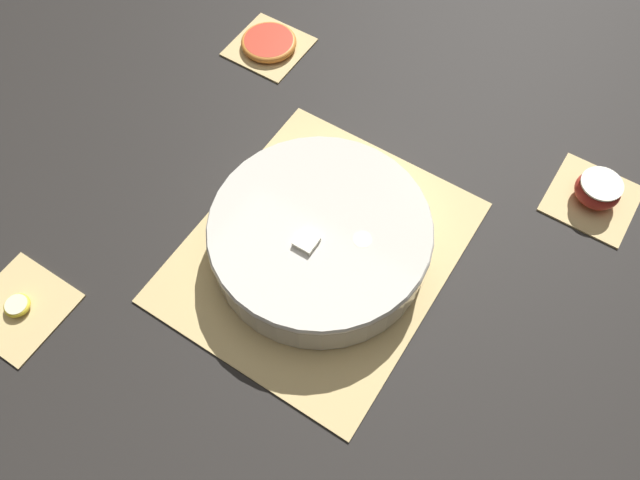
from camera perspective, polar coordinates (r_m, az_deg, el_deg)
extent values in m
plane|color=black|center=(0.88, 0.00, -1.05)|extent=(6.00, 6.00, 0.00)
cube|color=#D6B775|center=(0.87, 0.00, -0.95)|extent=(0.40, 0.34, 0.01)
cube|color=#4C381E|center=(0.83, -5.09, -7.78)|extent=(0.01, 0.33, 0.00)
cube|color=#4C381E|center=(0.85, -2.47, -4.25)|extent=(0.01, 0.33, 0.00)
cube|color=#4C381E|center=(0.87, 0.00, -0.89)|extent=(0.01, 0.33, 0.00)
cube|color=#4C381E|center=(0.90, 2.31, 2.26)|extent=(0.01, 0.33, 0.00)
cube|color=#4C381E|center=(0.93, 4.48, 5.20)|extent=(0.01, 0.33, 0.00)
cube|color=#D6B775|center=(1.00, 23.62, 3.51)|extent=(0.12, 0.12, 0.01)
cube|color=#4C381E|center=(0.98, 23.07, 2.32)|extent=(0.00, 0.12, 0.00)
cube|color=#4C381E|center=(1.00, 23.66, 3.56)|extent=(0.00, 0.12, 0.00)
cube|color=#4C381E|center=(1.02, 24.22, 4.75)|extent=(0.00, 0.12, 0.00)
cube|color=#D6B775|center=(0.93, -25.78, -5.59)|extent=(0.12, 0.12, 0.01)
cube|color=#4C381E|center=(0.92, -26.67, -6.48)|extent=(0.00, 0.12, 0.00)
cube|color=#4C381E|center=(0.93, -24.97, -4.61)|extent=(0.00, 0.12, 0.00)
cube|color=#D6B775|center=(1.13, -4.67, 17.23)|extent=(0.12, 0.12, 0.01)
cube|color=#4C381E|center=(1.10, -5.81, 16.18)|extent=(0.00, 0.12, 0.00)
cube|color=#4C381E|center=(1.12, -5.05, 16.93)|extent=(0.00, 0.12, 0.00)
cube|color=#4C381E|center=(1.13, -4.31, 17.66)|extent=(0.00, 0.12, 0.00)
cube|color=#4C381E|center=(1.15, -3.57, 18.37)|extent=(0.00, 0.12, 0.00)
cylinder|color=silver|center=(0.84, 0.00, 0.22)|extent=(0.30, 0.30, 0.07)
torus|color=silver|center=(0.82, 0.00, 1.12)|extent=(0.30, 0.30, 0.01)
cylinder|color=#F4EABC|center=(0.81, 3.88, -0.05)|extent=(0.03, 0.03, 0.01)
cylinder|color=#F4EABC|center=(0.92, -2.78, 5.80)|extent=(0.02, 0.02, 0.01)
cylinder|color=#F4EABC|center=(0.85, -1.46, -1.49)|extent=(0.03, 0.03, 0.01)
cylinder|color=#F4EABC|center=(0.82, 1.40, 1.12)|extent=(0.03, 0.03, 0.01)
cylinder|color=#F4EABC|center=(0.84, -3.11, 2.11)|extent=(0.03, 0.03, 0.01)
cylinder|color=#F4EABC|center=(0.83, -6.97, 0.14)|extent=(0.03, 0.03, 0.01)
cube|color=white|center=(0.86, -3.71, -0.76)|extent=(0.02, 0.02, 0.02)
cube|color=white|center=(0.80, -2.09, -6.74)|extent=(0.03, 0.03, 0.03)
cube|color=white|center=(0.83, -4.16, -3.47)|extent=(0.03, 0.03, 0.03)
cube|color=white|center=(0.87, 0.00, 5.70)|extent=(0.02, 0.02, 0.02)
cube|color=white|center=(0.83, 3.20, -3.72)|extent=(0.03, 0.03, 0.03)
cube|color=white|center=(0.81, -1.45, -0.39)|extent=(0.03, 0.03, 0.03)
ellipsoid|color=orange|center=(0.81, 3.48, -5.60)|extent=(0.03, 0.01, 0.01)
ellipsoid|color=red|center=(0.89, 5.21, 5.18)|extent=(0.03, 0.02, 0.01)
ellipsoid|color=orange|center=(0.78, 1.60, -5.21)|extent=(0.03, 0.01, 0.01)
ellipsoid|color=red|center=(0.83, 8.05, -1.02)|extent=(0.03, 0.02, 0.02)
ellipsoid|color=#B72D23|center=(0.99, 24.05, 4.17)|extent=(0.07, 0.07, 0.04)
cylinder|color=white|center=(0.97, 24.39, 4.70)|extent=(0.06, 0.06, 0.00)
cylinder|color=#F4EABC|center=(0.92, -25.95, -5.40)|extent=(0.03, 0.03, 0.01)
torus|color=yellow|center=(0.92, -25.95, -5.40)|extent=(0.03, 0.03, 0.01)
cylinder|color=red|center=(1.12, -4.71, 17.57)|extent=(0.08, 0.08, 0.01)
torus|color=orange|center=(1.12, -4.71, 17.57)|extent=(0.10, 0.10, 0.01)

